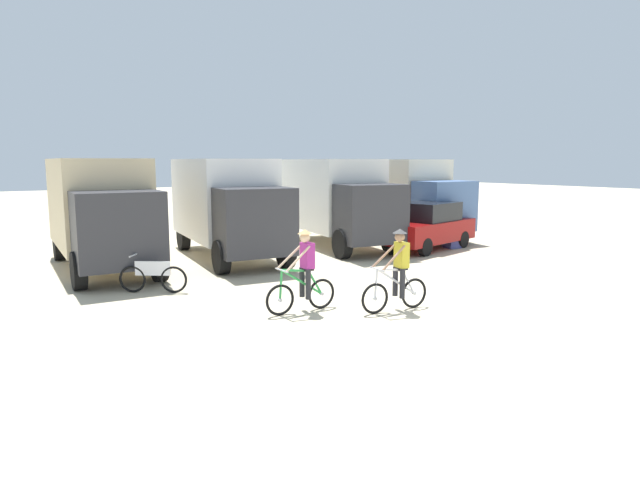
# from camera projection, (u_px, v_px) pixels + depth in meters

# --- Properties ---
(ground_plane) EXTENTS (120.00, 120.00, 0.00)m
(ground_plane) POSITION_uv_depth(u_px,v_px,m) (416.00, 300.00, 13.09)
(ground_plane) COLOR beige
(box_truck_tan_camper) EXTENTS (2.75, 6.87, 3.35)m
(box_truck_tan_camper) POSITION_uv_depth(u_px,v_px,m) (100.00, 208.00, 16.70)
(box_truck_tan_camper) COLOR #CCB78E
(box_truck_tan_camper) RESTS_ON ground
(box_truck_avon_van) EXTENTS (3.20, 6.99, 3.35)m
(box_truck_avon_van) POSITION_uv_depth(u_px,v_px,m) (227.00, 203.00, 18.71)
(box_truck_avon_van) COLOR white
(box_truck_avon_van) RESTS_ON ground
(box_truck_white_box) EXTENTS (3.40, 7.04, 3.35)m
(box_truck_white_box) POSITION_uv_depth(u_px,v_px,m) (334.00, 198.00, 21.25)
(box_truck_white_box) COLOR white
(box_truck_white_box) RESTS_ON ground
(box_truck_cream_rv) EXTENTS (2.74, 6.87, 3.35)m
(box_truck_cream_rv) POSITION_uv_depth(u_px,v_px,m) (400.00, 193.00, 24.25)
(box_truck_cream_rv) COLOR beige
(box_truck_cream_rv) RESTS_ON ground
(sedan_parked) EXTENTS (4.49, 2.66, 1.76)m
(sedan_parked) POSITION_uv_depth(u_px,v_px,m) (427.00, 226.00, 20.53)
(sedan_parked) COLOR maroon
(sedan_parked) RESTS_ON ground
(cyclist_orange_shirt) EXTENTS (1.73, 0.52, 1.82)m
(cyclist_orange_shirt) POSITION_uv_depth(u_px,v_px,m) (303.00, 274.00, 11.96)
(cyclist_orange_shirt) COLOR black
(cyclist_orange_shirt) RESTS_ON ground
(cyclist_cowboy_hat) EXTENTS (1.73, 0.52, 1.82)m
(cyclist_cowboy_hat) POSITION_uv_depth(u_px,v_px,m) (397.00, 273.00, 12.05)
(cyclist_cowboy_hat) COLOR black
(cyclist_cowboy_hat) RESTS_ON ground
(bicycle_spare) EXTENTS (1.43, 1.08, 0.97)m
(bicycle_spare) POSITION_uv_depth(u_px,v_px,m) (153.00, 277.00, 13.76)
(bicycle_spare) COLOR black
(bicycle_spare) RESTS_ON ground
(supply_crate) EXTENTS (0.58, 0.60, 0.57)m
(supply_crate) POSITION_uv_depth(u_px,v_px,m) (452.00, 240.00, 20.95)
(supply_crate) COLOR #4C5199
(supply_crate) RESTS_ON ground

